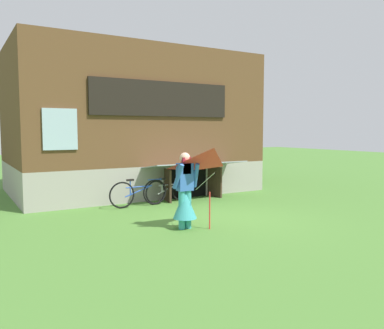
% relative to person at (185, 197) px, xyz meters
% --- Properties ---
extents(ground_plane, '(60.00, 60.00, 0.00)m').
position_rel_person_xyz_m(ground_plane, '(1.20, 0.48, -0.71)').
color(ground_plane, '#4C7F33').
extents(log_house, '(8.02, 6.21, 4.80)m').
position_rel_person_xyz_m(log_house, '(1.21, 6.03, 1.69)').
color(log_house, '#9E998E').
rests_on(log_house, ground_plane).
extents(person, '(0.61, 0.53, 1.67)m').
position_rel_person_xyz_m(person, '(0.00, 0.00, 0.00)').
color(person, teal).
rests_on(person, ground_plane).
extents(kite, '(1.07, 1.22, 1.60)m').
position_rel_person_xyz_m(kite, '(0.33, -0.64, 0.62)').
color(kite, red).
rests_on(kite, ground_plane).
extents(bicycle_silver, '(1.62, 0.31, 0.75)m').
position_rel_person_xyz_m(bicycle_silver, '(1.16, 3.02, -0.34)').
color(bicycle_silver, black).
rests_on(bicycle_silver, ground_plane).
extents(bicycle_blue, '(1.75, 0.08, 0.80)m').
position_rel_person_xyz_m(bicycle_blue, '(0.14, 2.86, -0.32)').
color(bicycle_blue, black).
rests_on(bicycle_blue, ground_plane).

